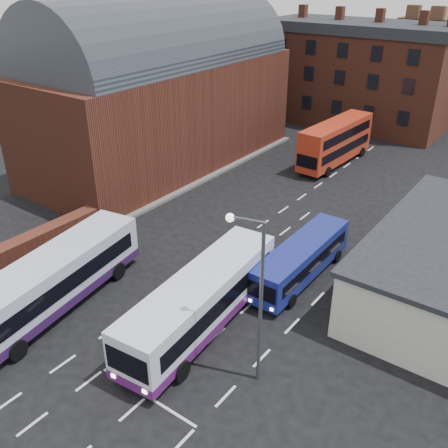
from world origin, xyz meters
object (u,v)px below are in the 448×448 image
Objects in this scene: bus_white_outbound at (54,277)px; bus_blue at (301,258)px; bus_red_double at (336,142)px; bus_white_inbound at (201,298)px; pedestrian_beige at (53,300)px; street_lamp at (255,288)px.

bus_blue is at bearing 37.97° from bus_white_outbound.
bus_red_double reaches higher than bus_blue.
bus_white_inbound is (8.17, 3.51, -0.04)m from bus_white_outbound.
pedestrian_beige is (-9.89, -11.64, -0.70)m from bus_blue.
street_lamp is 13.23m from pedestrian_beige.
bus_white_outbound is at bearing 18.34° from bus_white_inbound.
bus_white_inbound is 28.71m from bus_red_double.
bus_red_double reaches higher than bus_white_inbound.
bus_blue is at bearing 112.69° from bus_red_double.
pedestrian_beige is at bearing -168.42° from street_lamp.
bus_white_inbound is at bearing 13.95° from bus_white_outbound.
bus_white_inbound is at bearing 103.68° from bus_red_double.
street_lamp is at bearing 111.07° from bus_red_double.
bus_blue is at bearing -149.38° from pedestrian_beige.
bus_red_double is at bearing 75.41° from bus_white_outbound.
street_lamp is at bearing -0.47° from bus_white_outbound.
bus_white_outbound is 1.34× the size of bus_blue.
bus_white_outbound is 15.11m from bus_blue.
bus_white_inbound is 5.74m from street_lamp.
bus_blue is (10.25, 11.10, -0.48)m from bus_white_outbound.
bus_blue is at bearing -110.27° from bus_white_inbound.
bus_white_inbound is 7.88m from bus_blue.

